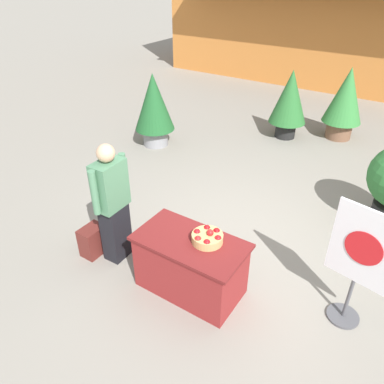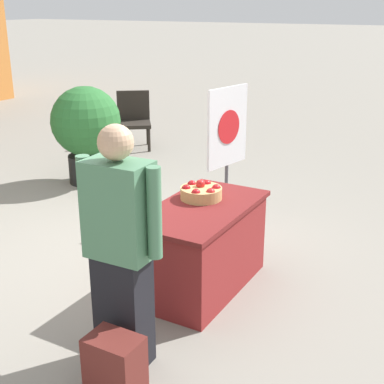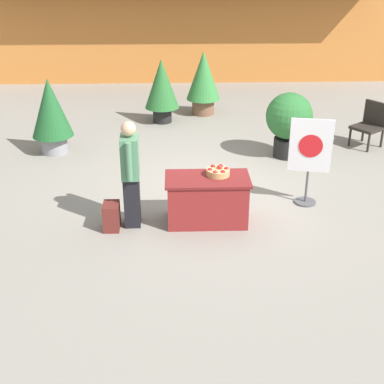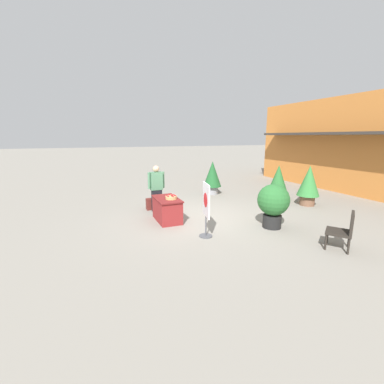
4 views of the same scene
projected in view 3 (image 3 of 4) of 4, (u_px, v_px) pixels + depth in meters
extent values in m
plane|color=gray|center=(214.00, 190.00, 9.47)|extent=(120.00, 120.00, 0.00)
cube|color=maroon|center=(207.00, 201.00, 8.30)|extent=(1.22, 0.67, 0.71)
cube|color=maroon|center=(208.00, 179.00, 8.14)|extent=(1.30, 0.71, 0.04)
cylinder|color=tan|center=(218.00, 172.00, 8.20)|extent=(0.36, 0.36, 0.10)
sphere|color=red|center=(226.00, 169.00, 8.20)|extent=(0.08, 0.08, 0.08)
sphere|color=#A30F14|center=(221.00, 167.00, 8.29)|extent=(0.08, 0.08, 0.08)
sphere|color=#A30F14|center=(213.00, 167.00, 8.28)|extent=(0.08, 0.08, 0.08)
sphere|color=red|center=(210.00, 170.00, 8.16)|extent=(0.08, 0.08, 0.08)
sphere|color=red|center=(215.00, 173.00, 8.08)|extent=(0.08, 0.08, 0.08)
sphere|color=red|center=(223.00, 173.00, 8.08)|extent=(0.08, 0.08, 0.08)
sphere|color=red|center=(220.00, 167.00, 8.19)|extent=(0.08, 0.08, 0.08)
cube|color=black|center=(132.00, 200.00, 8.21)|extent=(0.25, 0.35, 0.81)
cube|color=#4C7F5B|center=(130.00, 157.00, 7.90)|extent=(0.27, 0.43, 0.63)
sphere|color=tan|center=(128.00, 129.00, 7.72)|extent=(0.22, 0.22, 0.22)
cylinder|color=#4C7F5B|center=(130.00, 149.00, 8.13)|extent=(0.09, 0.09, 0.58)
cylinder|color=#4C7F5B|center=(129.00, 162.00, 7.66)|extent=(0.09, 0.09, 0.58)
cube|color=maroon|center=(112.00, 216.00, 8.15)|extent=(0.24, 0.34, 0.42)
cylinder|color=#4C4C51|center=(305.00, 202.00, 9.03)|extent=(0.36, 0.36, 0.03)
cylinder|color=#4C4C51|center=(307.00, 186.00, 8.90)|extent=(0.04, 0.04, 0.55)
cube|color=silver|center=(311.00, 146.00, 8.59)|extent=(0.68, 0.17, 0.89)
cylinder|color=red|center=(311.00, 146.00, 8.58)|extent=(0.38, 0.08, 0.38)
cylinder|color=#28231E|center=(369.00, 143.00, 11.09)|extent=(0.05, 0.05, 0.39)
cylinder|color=#28231E|center=(350.00, 137.00, 11.43)|extent=(0.05, 0.05, 0.39)
cylinder|color=#28231E|center=(382.00, 138.00, 11.36)|extent=(0.05, 0.05, 0.39)
cylinder|color=#28231E|center=(363.00, 133.00, 11.69)|extent=(0.05, 0.05, 0.39)
cube|color=#28231E|center=(367.00, 128.00, 11.29)|extent=(0.77, 0.77, 0.06)
cube|color=#28231E|center=(376.00, 113.00, 11.31)|extent=(0.37, 0.48, 0.49)
cylinder|color=gray|center=(55.00, 144.00, 11.08)|extent=(0.53, 0.53, 0.37)
cone|color=#1E5628|center=(50.00, 108.00, 10.75)|extent=(0.84, 0.84, 1.18)
cylinder|color=brown|center=(203.00, 106.00, 13.51)|extent=(0.56, 0.56, 0.39)
cone|color=#337A38|center=(203.00, 75.00, 13.17)|extent=(0.84, 0.84, 1.19)
cylinder|color=black|center=(287.00, 147.00, 10.88)|extent=(0.54, 0.54, 0.39)
sphere|color=#28662D|center=(289.00, 116.00, 10.60)|extent=(0.93, 0.93, 0.93)
cylinder|color=black|center=(162.00, 115.00, 12.92)|extent=(0.45, 0.45, 0.36)
cone|color=#28662D|center=(162.00, 84.00, 12.60)|extent=(0.82, 0.82, 1.15)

